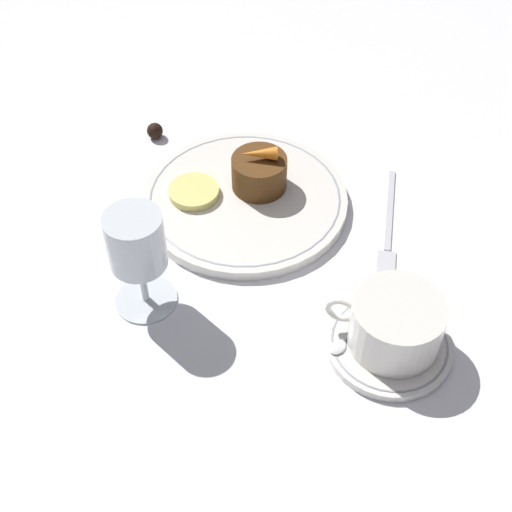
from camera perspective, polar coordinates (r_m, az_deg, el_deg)
ground_plane at (r=0.88m, az=-1.98°, el=1.65°), size 3.00×3.00×0.00m
dinner_plate at (r=0.91m, az=-1.09°, el=4.59°), size 0.26×0.26×0.01m
saucer at (r=0.78m, az=10.58°, el=-6.98°), size 0.14×0.14×0.01m
coffee_cup at (r=0.75m, az=11.12°, el=-5.27°), size 0.12×0.10×0.06m
spoon at (r=0.77m, az=7.66°, el=-5.89°), size 0.05×0.10×0.00m
wine_glass at (r=0.75m, az=-9.51°, el=0.66°), size 0.07×0.07×0.13m
fork at (r=0.89m, az=10.53°, el=1.69°), size 0.04×0.20×0.01m
dessert_cake at (r=0.91m, az=0.26°, el=6.68°), size 0.07×0.07×0.04m
carrot_garnish at (r=0.89m, az=0.26°, el=8.19°), size 0.05×0.03×0.02m
pineapple_slice at (r=0.91m, az=-5.00°, el=5.14°), size 0.06×0.06×0.01m
chocolate_truffle at (r=1.02m, az=-8.10°, el=9.89°), size 0.02×0.02×0.02m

